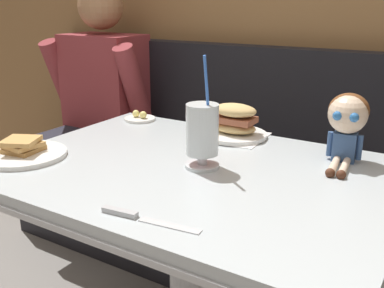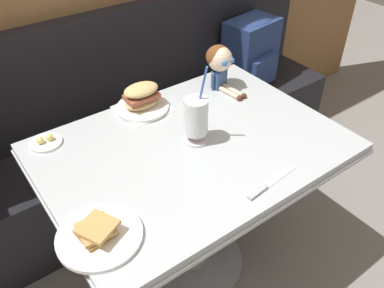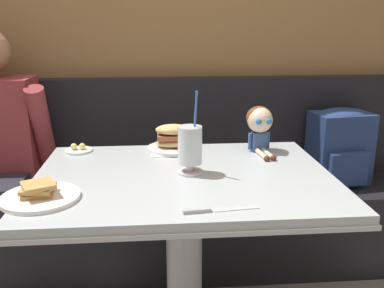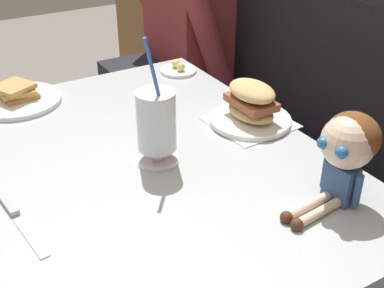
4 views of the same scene
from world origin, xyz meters
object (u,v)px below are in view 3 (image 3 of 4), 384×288
(milkshake_glass, at_px, (190,147))
(seated_doll, at_px, (260,122))
(sandwich_plate, at_px, (173,140))
(butter_saucer, at_px, (78,150))
(backpack, at_px, (340,145))
(toast_plate, at_px, (40,195))
(butter_knife, at_px, (208,210))

(milkshake_glass, height_order, seated_doll, milkshake_glass)
(milkshake_glass, distance_m, sandwich_plate, 0.31)
(butter_saucer, distance_m, backpack, 1.34)
(sandwich_plate, bearing_deg, toast_plate, -131.29)
(toast_plate, distance_m, seated_doll, 0.95)
(toast_plate, height_order, sandwich_plate, sandwich_plate)
(sandwich_plate, relative_size, backpack, 0.54)
(butter_knife, bearing_deg, butter_saucer, 126.94)
(toast_plate, relative_size, butter_knife, 1.06)
(sandwich_plate, distance_m, backpack, 0.95)
(milkshake_glass, bearing_deg, backpack, 35.01)
(milkshake_glass, height_order, butter_saucer, milkshake_glass)
(toast_plate, bearing_deg, butter_knife, -14.60)
(toast_plate, distance_m, backpack, 1.56)
(sandwich_plate, bearing_deg, butter_knife, -83.03)
(sandwich_plate, height_order, butter_knife, sandwich_plate)
(butter_saucer, bearing_deg, toast_plate, -93.59)
(toast_plate, xyz_separation_m, seated_doll, (0.82, 0.46, 0.11))
(butter_saucer, relative_size, seated_doll, 0.54)
(milkshake_glass, xyz_separation_m, seated_doll, (0.32, 0.26, 0.03))
(milkshake_glass, relative_size, sandwich_plate, 1.43)
(butter_knife, bearing_deg, toast_plate, 165.40)
(sandwich_plate, xyz_separation_m, backpack, (0.90, 0.29, -0.13))
(butter_saucer, bearing_deg, milkshake_glass, -34.13)
(toast_plate, height_order, butter_knife, toast_plate)
(milkshake_glass, bearing_deg, butter_saucer, 145.87)
(milkshake_glass, relative_size, butter_knife, 1.33)
(toast_plate, distance_m, sandwich_plate, 0.68)
(butter_saucer, relative_size, backpack, 0.30)
(toast_plate, relative_size, butter_saucer, 2.08)
(butter_saucer, xyz_separation_m, backpack, (1.31, 0.28, -0.09))
(toast_plate, bearing_deg, butter_saucer, 86.41)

